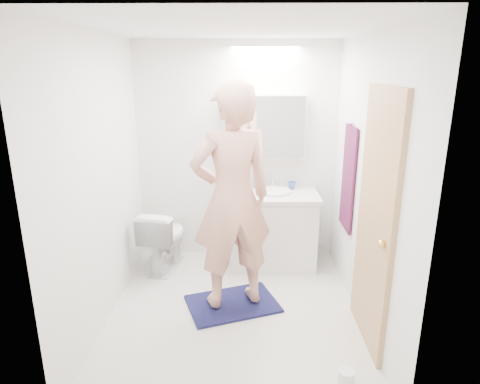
{
  "coord_description": "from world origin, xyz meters",
  "views": [
    {
      "loc": [
        0.1,
        -3.32,
        2.13
      ],
      "look_at": [
        0.05,
        0.25,
        1.05
      ],
      "focal_mm": 31.32,
      "sensor_mm": 36.0,
      "label": 1
    }
  ],
  "objects_px": {
    "soap_bottle_b": "(258,182)",
    "toilet_paper_roll": "(346,377)",
    "toothbrush_cup": "(292,186)",
    "soap_bottle_a": "(245,181)",
    "person": "(232,199)",
    "vanity_cabinet": "(273,231)",
    "medicine_cabinet": "(264,127)",
    "toilet": "(164,238)"
  },
  "relations": [
    {
      "from": "soap_bottle_b",
      "to": "toilet_paper_roll",
      "type": "xyz_separation_m",
      "value": [
        0.57,
        -2.04,
        -0.85
      ]
    },
    {
      "from": "toothbrush_cup",
      "to": "toilet_paper_roll",
      "type": "distance_m",
      "value": 2.18
    },
    {
      "from": "soap_bottle_b",
      "to": "toilet_paper_roll",
      "type": "relative_size",
      "value": 1.47
    },
    {
      "from": "soap_bottle_a",
      "to": "soap_bottle_b",
      "type": "height_order",
      "value": "soap_bottle_a"
    },
    {
      "from": "person",
      "to": "toothbrush_cup",
      "type": "distance_m",
      "value": 1.22
    },
    {
      "from": "vanity_cabinet",
      "to": "soap_bottle_b",
      "type": "xyz_separation_m",
      "value": [
        -0.17,
        0.18,
        0.51
      ]
    },
    {
      "from": "person",
      "to": "toothbrush_cup",
      "type": "relative_size",
      "value": 21.75
    },
    {
      "from": "toothbrush_cup",
      "to": "soap_bottle_a",
      "type": "bearing_deg",
      "value": -178.89
    },
    {
      "from": "vanity_cabinet",
      "to": "toothbrush_cup",
      "type": "bearing_deg",
      "value": 38.09
    },
    {
      "from": "medicine_cabinet",
      "to": "toilet",
      "type": "bearing_deg",
      "value": -163.17
    },
    {
      "from": "toilet",
      "to": "soap_bottle_a",
      "type": "bearing_deg",
      "value": -151.98
    },
    {
      "from": "vanity_cabinet",
      "to": "toilet",
      "type": "relative_size",
      "value": 1.31
    },
    {
      "from": "soap_bottle_b",
      "to": "toilet_paper_roll",
      "type": "height_order",
      "value": "soap_bottle_b"
    },
    {
      "from": "toilet",
      "to": "toilet_paper_roll",
      "type": "bearing_deg",
      "value": 143.26
    },
    {
      "from": "toilet_paper_roll",
      "to": "toilet",
      "type": "bearing_deg",
      "value": 132.23
    },
    {
      "from": "soap_bottle_a",
      "to": "soap_bottle_b",
      "type": "bearing_deg",
      "value": 11.71
    },
    {
      "from": "vanity_cabinet",
      "to": "person",
      "type": "distance_m",
      "value": 1.16
    },
    {
      "from": "toilet",
      "to": "person",
      "type": "xyz_separation_m",
      "value": [
        0.76,
        -0.75,
        0.69
      ]
    },
    {
      "from": "toilet",
      "to": "toothbrush_cup",
      "type": "xyz_separation_m",
      "value": [
        1.38,
        0.28,
        0.52
      ]
    },
    {
      "from": "person",
      "to": "toilet_paper_roll",
      "type": "height_order",
      "value": "person"
    },
    {
      "from": "medicine_cabinet",
      "to": "toothbrush_cup",
      "type": "relative_size",
      "value": 9.68
    },
    {
      "from": "toothbrush_cup",
      "to": "toilet_paper_roll",
      "type": "xyz_separation_m",
      "value": [
        0.2,
        -2.02,
        -0.81
      ]
    },
    {
      "from": "toilet",
      "to": "toilet_paper_roll",
      "type": "relative_size",
      "value": 6.26
    },
    {
      "from": "vanity_cabinet",
      "to": "toothbrush_cup",
      "type": "distance_m",
      "value": 0.54
    },
    {
      "from": "toilet",
      "to": "toothbrush_cup",
      "type": "distance_m",
      "value": 1.5
    },
    {
      "from": "toilet_paper_roll",
      "to": "vanity_cabinet",
      "type": "bearing_deg",
      "value": 102.2
    },
    {
      "from": "toilet",
      "to": "soap_bottle_b",
      "type": "height_order",
      "value": "soap_bottle_b"
    },
    {
      "from": "medicine_cabinet",
      "to": "toothbrush_cup",
      "type": "bearing_deg",
      "value": -9.2
    },
    {
      "from": "toilet",
      "to": "soap_bottle_a",
      "type": "xyz_separation_m",
      "value": [
        0.87,
        0.27,
        0.57
      ]
    },
    {
      "from": "soap_bottle_a",
      "to": "soap_bottle_b",
      "type": "relative_size",
      "value": 1.23
    },
    {
      "from": "person",
      "to": "toilet_paper_roll",
      "type": "xyz_separation_m",
      "value": [
        0.82,
        -0.99,
        -0.99
      ]
    },
    {
      "from": "soap_bottle_a",
      "to": "toothbrush_cup",
      "type": "bearing_deg",
      "value": 1.11
    },
    {
      "from": "vanity_cabinet",
      "to": "toothbrush_cup",
      "type": "height_order",
      "value": "toothbrush_cup"
    },
    {
      "from": "vanity_cabinet",
      "to": "toilet_paper_roll",
      "type": "relative_size",
      "value": 8.18
    },
    {
      "from": "medicine_cabinet",
      "to": "soap_bottle_b",
      "type": "bearing_deg",
      "value": -154.18
    },
    {
      "from": "toilet",
      "to": "vanity_cabinet",
      "type": "bearing_deg",
      "value": -163.4
    },
    {
      "from": "person",
      "to": "toilet_paper_roll",
      "type": "relative_size",
      "value": 17.98
    },
    {
      "from": "vanity_cabinet",
      "to": "soap_bottle_a",
      "type": "height_order",
      "value": "soap_bottle_a"
    },
    {
      "from": "medicine_cabinet",
      "to": "toilet_paper_roll",
      "type": "distance_m",
      "value": 2.57
    },
    {
      "from": "soap_bottle_b",
      "to": "toilet",
      "type": "bearing_deg",
      "value": -163.75
    },
    {
      "from": "medicine_cabinet",
      "to": "toothbrush_cup",
      "type": "xyz_separation_m",
      "value": [
        0.31,
        -0.05,
        -0.64
      ]
    },
    {
      "from": "person",
      "to": "toilet_paper_roll",
      "type": "distance_m",
      "value": 1.62
    }
  ]
}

